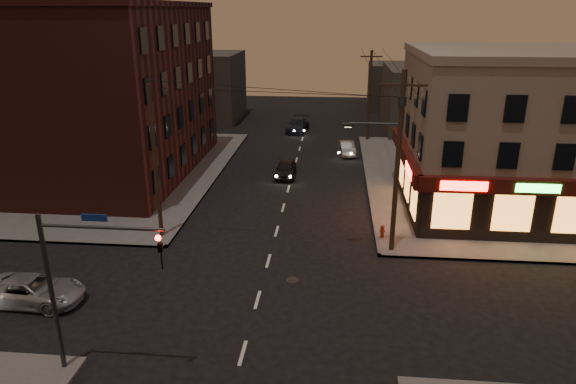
# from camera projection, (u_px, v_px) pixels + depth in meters

# --- Properties ---
(ground) EXTENTS (120.00, 120.00, 0.00)m
(ground) POSITION_uv_depth(u_px,v_px,m) (257.00, 300.00, 24.28)
(ground) COLOR black
(ground) RESTS_ON ground
(sidewalk_ne) EXTENTS (24.00, 28.00, 0.15)m
(sidewalk_ne) POSITION_uv_depth(u_px,v_px,m) (519.00, 182.00, 40.50)
(sidewalk_ne) COLOR #514F4C
(sidewalk_ne) RESTS_ON ground
(sidewalk_nw) EXTENTS (24.00, 28.00, 0.15)m
(sidewalk_nw) POSITION_uv_depth(u_px,v_px,m) (81.00, 170.00, 43.64)
(sidewalk_nw) COLOR #514F4C
(sidewalk_nw) RESTS_ON ground
(pizza_building) EXTENTS (15.85, 12.85, 10.50)m
(pizza_building) POSITION_uv_depth(u_px,v_px,m) (526.00, 132.00, 33.69)
(pizza_building) COLOR gray
(pizza_building) RESTS_ON sidewalk_ne
(brick_apartment) EXTENTS (12.00, 20.00, 13.00)m
(brick_apartment) POSITION_uv_depth(u_px,v_px,m) (112.00, 93.00, 41.12)
(brick_apartment) COLOR #491C17
(brick_apartment) RESTS_ON sidewalk_nw
(bg_building_ne_a) EXTENTS (10.00, 12.00, 7.00)m
(bg_building_ne_a) POSITION_uv_depth(u_px,v_px,m) (431.00, 99.00, 57.51)
(bg_building_ne_a) COLOR #3F3D3A
(bg_building_ne_a) RESTS_ON ground
(bg_building_nw) EXTENTS (9.00, 10.00, 8.00)m
(bg_building_nw) POSITION_uv_depth(u_px,v_px,m) (203.00, 86.00, 63.45)
(bg_building_nw) COLOR #3F3D3A
(bg_building_nw) RESTS_ON ground
(bg_building_ne_b) EXTENTS (8.00, 8.00, 6.00)m
(bg_building_ne_b) POSITION_uv_depth(u_px,v_px,m) (398.00, 86.00, 70.98)
(bg_building_ne_b) COLOR #3F3D3A
(bg_building_ne_b) RESTS_ON ground
(utility_pole_main) EXTENTS (4.20, 0.44, 10.00)m
(utility_pole_main) POSITION_uv_depth(u_px,v_px,m) (396.00, 154.00, 27.20)
(utility_pole_main) COLOR #382619
(utility_pole_main) RESTS_ON sidewalk_ne
(utility_pole_far) EXTENTS (0.26, 0.26, 9.00)m
(utility_pole_far) POSITION_uv_depth(u_px,v_px,m) (369.00, 96.00, 52.13)
(utility_pole_far) COLOR #382619
(utility_pole_far) RESTS_ON sidewalk_ne
(utility_pole_west) EXTENTS (0.24, 0.24, 9.00)m
(utility_pole_west) POSITION_uv_depth(u_px,v_px,m) (155.00, 163.00, 29.40)
(utility_pole_west) COLOR #382619
(utility_pole_west) RESTS_ON sidewalk_nw
(traffic_signal) EXTENTS (4.49, 0.32, 6.47)m
(traffic_signal) POSITION_uv_depth(u_px,v_px,m) (76.00, 274.00, 18.11)
(traffic_signal) COLOR #333538
(traffic_signal) RESTS_ON ground
(suv_cross) EXTENTS (4.84, 2.39, 1.32)m
(suv_cross) POSITION_uv_depth(u_px,v_px,m) (33.00, 290.00, 23.84)
(suv_cross) COLOR gray
(suv_cross) RESTS_ON ground
(sedan_near) EXTENTS (1.62, 3.97, 1.35)m
(sedan_near) POSITION_uv_depth(u_px,v_px,m) (286.00, 169.00, 41.90)
(sedan_near) COLOR black
(sedan_near) RESTS_ON ground
(sedan_mid) EXTENTS (1.75, 3.87, 1.23)m
(sedan_mid) POSITION_uv_depth(u_px,v_px,m) (347.00, 148.00, 48.35)
(sedan_mid) COLOR #66625F
(sedan_mid) RESTS_ON ground
(sedan_far) EXTENTS (2.67, 5.19, 1.44)m
(sedan_far) POSITION_uv_depth(u_px,v_px,m) (298.00, 125.00, 57.50)
(sedan_far) COLOR black
(sedan_far) RESTS_ON ground
(fire_hydrant) EXTENTS (0.33, 0.33, 0.76)m
(fire_hydrant) POSITION_uv_depth(u_px,v_px,m) (382.00, 231.00, 30.44)
(fire_hydrant) COLOR #9F280E
(fire_hydrant) RESTS_ON sidewalk_ne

